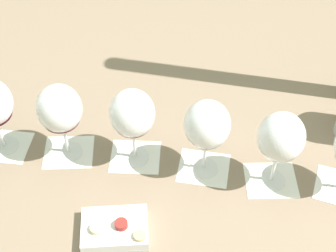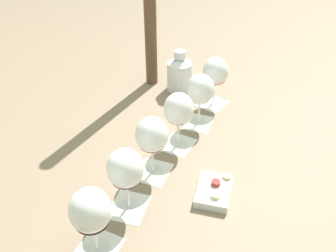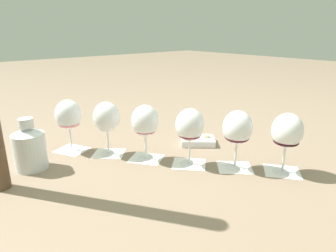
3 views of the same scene
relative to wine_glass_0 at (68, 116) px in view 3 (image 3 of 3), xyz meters
The scene contains 15 objects.
ground_plane 0.40m from the wine_glass_0, 34.59° to the left, with size 8.00×8.00×0.00m, color #7F6B56.
tasting_card_0 0.13m from the wine_glass_0, 26.57° to the left, with size 0.14×0.13×0.00m.
tasting_card_1 0.20m from the wine_glass_0, 36.72° to the left, with size 0.15×0.15×0.00m.
tasting_card_2 0.33m from the wine_glass_0, 34.10° to the left, with size 0.15×0.14×0.00m.
tasting_card_3 0.47m from the wine_glass_0, 33.62° to the left, with size 0.15×0.14×0.00m.
tasting_card_4 0.62m from the wine_glass_0, 35.04° to the left, with size 0.15×0.15×0.00m.
tasting_card_5 0.76m from the wine_glass_0, 35.57° to the left, with size 0.15×0.14×0.00m.
wine_glass_0 is the anchor object (origin of this frame).
wine_glass_1 0.15m from the wine_glass_0, 36.72° to the left, with size 0.10×0.10×0.19m.
wine_glass_2 0.30m from the wine_glass_0, 34.10° to the left, with size 0.10×0.10×0.19m.
wine_glass_3 0.45m from the wine_glass_0, 33.62° to the left, with size 0.10×0.10×0.19m.
wine_glass_4 0.60m from the wine_glass_0, 35.04° to the left, with size 0.10×0.10×0.19m.
wine_glass_5 0.75m from the wine_glass_0, 35.57° to the left, with size 0.10×0.10×0.19m.
ceramic_vase 0.18m from the wine_glass_0, 69.05° to the right, with size 0.10×0.10×0.17m.
snack_dish 0.50m from the wine_glass_0, 57.37° to the left, with size 0.16×0.16×0.04m.
Camera 3 is at (0.73, -0.62, 0.44)m, focal length 32.00 mm.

